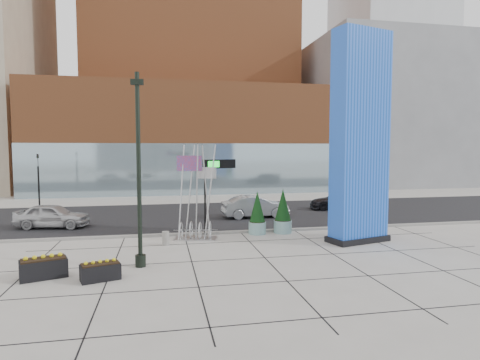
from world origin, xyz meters
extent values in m
plane|color=#9E9991|center=(0.00, 0.00, 0.00)|extent=(160.00, 160.00, 0.00)
cube|color=black|center=(0.00, 10.00, 0.01)|extent=(80.00, 12.00, 0.02)
cube|color=gray|center=(0.00, 4.00, 0.06)|extent=(80.00, 0.30, 0.12)
cube|color=#AA5C31|center=(1.00, 27.00, 5.50)|extent=(34.00, 10.00, 11.00)
cube|color=#8CA5B2|center=(1.00, 22.20, 2.50)|extent=(34.00, 0.60, 5.00)
cube|color=slate|center=(26.00, 32.00, 9.00)|extent=(20.00, 18.00, 18.00)
cube|color=#B2B7BC|center=(36.00, 48.00, 27.50)|extent=(16.00, 16.00, 55.00)
cube|color=blue|center=(6.17, 0.96, 5.00)|extent=(2.97, 1.81, 10.00)
cube|color=black|center=(6.17, 0.96, 0.14)|extent=(3.25, 2.09, 0.28)
cylinder|color=black|center=(-3.96, -1.28, 3.65)|extent=(0.16, 0.16, 7.30)
cylinder|color=black|center=(-3.96, -1.28, 0.23)|extent=(0.40, 0.40, 0.46)
cube|color=black|center=(-3.96, -1.28, 6.93)|extent=(0.48, 0.26, 0.20)
cube|color=silver|center=(-1.50, 3.00, 0.03)|extent=(2.26, 1.49, 0.06)
cylinder|color=silver|center=(-2.16, 2.81, 2.36)|extent=(0.08, 0.08, 4.71)
cylinder|color=silver|center=(-1.78, 3.14, 2.36)|extent=(0.08, 0.08, 4.71)
cylinder|color=silver|center=(-1.41, 2.91, 2.36)|extent=(0.08, 0.08, 4.71)
cylinder|color=silver|center=(-0.98, 3.19, 2.36)|extent=(0.08, 0.08, 4.71)
cylinder|color=silver|center=(-0.75, 2.76, 2.36)|extent=(0.08, 0.08, 4.71)
torus|color=silver|center=(-2.21, 2.91, 0.45)|extent=(0.26, 0.85, 0.86)
torus|color=silver|center=(-1.74, 3.09, 0.45)|extent=(0.26, 0.85, 0.86)
torus|color=silver|center=(-1.26, 2.91, 0.45)|extent=(0.26, 0.85, 0.86)
torus|color=silver|center=(-0.79, 3.09, 0.45)|extent=(0.26, 0.85, 0.86)
cube|color=red|center=(-1.78, 3.00, 3.77)|extent=(1.22, 0.24, 0.75)
cube|color=silver|center=(-0.93, 3.09, 3.30)|extent=(0.91, 0.35, 0.57)
cylinder|color=gray|center=(-2.98, 2.00, 0.32)|extent=(0.33, 0.33, 0.64)
cylinder|color=black|center=(-0.94, 3.80, 1.94)|extent=(0.09, 0.09, 3.87)
cube|color=black|center=(-0.11, 3.80, 3.69)|extent=(1.81, 0.72, 0.46)
cube|color=#19D833|center=(-0.47, 3.70, 3.69)|extent=(0.62, 0.22, 0.32)
cylinder|color=#87B6B6|center=(6.85, 1.82, 0.34)|extent=(0.96, 0.96, 0.67)
cylinder|color=black|center=(6.85, 1.82, 0.67)|extent=(0.88, 0.88, 0.06)
cone|color=black|center=(6.85, 1.82, 1.54)|extent=(0.86, 0.86, 1.73)
cylinder|color=#87B6B6|center=(3.20, 3.60, 0.33)|extent=(0.95, 0.95, 0.66)
cylinder|color=black|center=(3.20, 3.60, 0.66)|extent=(0.87, 0.87, 0.06)
cone|color=black|center=(3.20, 3.60, 1.52)|extent=(0.85, 0.85, 1.71)
cylinder|color=#87B6B6|center=(1.80, 3.60, 0.32)|extent=(0.91, 0.91, 0.64)
cylinder|color=black|center=(1.80, 3.60, 0.64)|extent=(0.84, 0.84, 0.05)
cone|color=black|center=(1.80, 3.60, 1.45)|extent=(0.82, 0.82, 1.63)
cube|color=black|center=(-7.20, -2.00, 0.32)|extent=(1.67, 1.21, 0.65)
cube|color=black|center=(-7.20, -2.00, 0.67)|extent=(1.54, 1.07, 0.06)
cube|color=black|center=(-5.23, -2.62, 0.28)|extent=(1.42, 1.01, 0.55)
cube|color=black|center=(-5.23, -2.62, 0.57)|extent=(1.31, 0.90, 0.06)
imported|color=silver|center=(-9.23, 7.41, 0.68)|extent=(4.21, 2.24, 1.36)
imported|color=#96999D|center=(2.84, 8.50, 0.71)|extent=(4.39, 1.76, 1.42)
imported|color=black|center=(9.79, 10.65, 0.64)|extent=(4.65, 2.53, 1.28)
cylinder|color=black|center=(-12.00, 15.00, 1.60)|extent=(0.12, 0.12, 3.20)
imported|color=black|center=(-12.00, 15.00, 3.65)|extent=(0.15, 0.18, 0.90)
camera|label=1|loc=(-3.15, -16.70, 4.48)|focal=30.00mm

